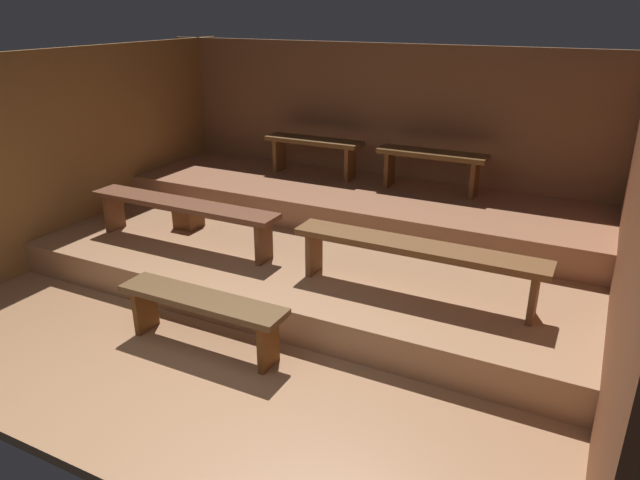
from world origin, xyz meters
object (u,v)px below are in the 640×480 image
bench_lower_left (182,209)px  bench_lower_right (416,253)px  bench_middle_right (432,161)px  wooden_crate_lower (188,216)px  bench_floor_center (202,307)px  bench_middle_left (314,147)px

bench_lower_left → bench_lower_right: same height
bench_middle_right → wooden_crate_lower: size_ratio=4.89×
bench_lower_right → wooden_crate_lower: bench_lower_right is taller
bench_floor_center → bench_middle_left: (-0.58, 3.08, 0.62)m
bench_floor_center → wooden_crate_lower: size_ratio=5.84×
bench_lower_left → wooden_crate_lower: (-0.30, 0.43, -0.26)m
bench_lower_left → wooden_crate_lower: size_ratio=8.58×
bench_floor_center → wooden_crate_lower: (-1.37, 1.54, 0.07)m
bench_lower_left → bench_middle_right: bearing=44.6°
bench_lower_left → bench_middle_left: (0.49, 1.97, 0.29)m
bench_lower_right → bench_middle_right: 2.05m
bench_floor_center → bench_lower_left: size_ratio=0.68×
bench_middle_left → bench_middle_right: bearing=0.0°
bench_middle_right → wooden_crate_lower: bench_middle_right is taller
bench_lower_left → wooden_crate_lower: 0.59m
bench_floor_center → bench_middle_right: 3.28m
bench_middle_left → wooden_crate_lower: size_ratio=4.89×
bench_lower_right → bench_middle_left: size_ratio=1.75×
bench_lower_left → wooden_crate_lower: bench_lower_left is taller
wooden_crate_lower → bench_lower_left: bearing=-55.5°
bench_floor_center → bench_middle_left: size_ratio=1.19×
wooden_crate_lower → bench_middle_left: bearing=63.0°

